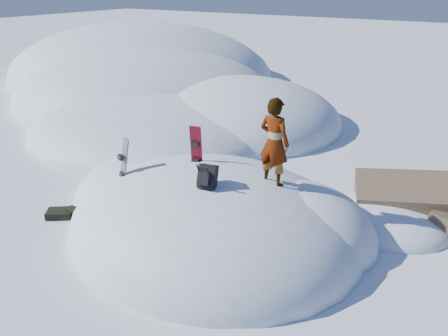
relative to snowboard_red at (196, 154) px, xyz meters
The scene contains 9 objects.
ground 1.82m from the snowboard_red, 32.46° to the right, with size 120.00×120.00×0.00m, color white.
snow_mound 1.71m from the snowboard_red, 21.51° to the right, with size 8.00×6.00×3.00m.
snow_ridge 13.62m from the snowboard_red, 135.99° to the left, with size 21.50×18.50×6.40m.
rock_outcrop 5.36m from the snowboard_red, 30.04° to the left, with size 4.68×4.41×1.68m.
snowboard_red is the anchor object (origin of this frame).
snowboard_dark 1.75m from the snowboard_red, 143.76° to the right, with size 0.37×0.38×1.44m.
backpack 1.43m from the snowboard_red, 45.63° to the right, with size 0.44×0.52×0.60m.
gear_pile 3.67m from the snowboard_red, 146.20° to the right, with size 0.82×0.70×0.21m.
person 2.06m from the snowboard_red, ahead, with size 0.70×0.46×1.93m, color slate.
Camera 1 is at (4.90, -7.27, 5.40)m, focal length 35.00 mm.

